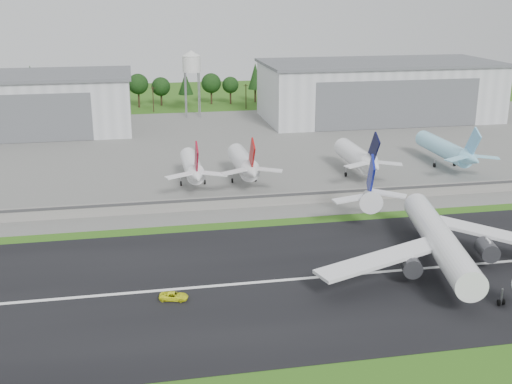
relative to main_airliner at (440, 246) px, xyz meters
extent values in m
plane|color=#2F5A15|center=(-28.33, -9.57, -4.89)|extent=(600.00, 600.00, 0.00)
cube|color=black|center=(-28.33, 0.43, -4.84)|extent=(320.00, 60.00, 0.10)
cube|color=white|center=(-28.33, 0.43, -4.78)|extent=(220.00, 1.00, 0.02)
cube|color=slate|center=(-28.33, 110.43, -4.84)|extent=(320.00, 150.00, 0.10)
cube|color=gray|center=(-28.33, 45.43, -3.14)|extent=(240.00, 0.50, 3.50)
cube|color=#38383A|center=(-28.33, 45.13, -1.89)|extent=(240.00, 0.12, 0.70)
cube|color=silver|center=(-108.33, 155.43, 6.11)|extent=(95.00, 42.00, 22.00)
cube|color=#595B60|center=(-108.33, 155.43, 17.71)|extent=(97.00, 44.00, 1.20)
cube|color=silver|center=(46.67, 155.43, 7.11)|extent=(100.00, 45.00, 24.00)
cube|color=#595B60|center=(46.67, 155.43, 19.71)|extent=(102.00, 47.00, 1.20)
cube|color=#595B60|center=(46.67, 132.78, 5.19)|extent=(70.00, 0.30, 19.68)
cylinder|color=#99999E|center=(-36.33, 172.43, 5.11)|extent=(0.50, 0.50, 20.00)
cylinder|color=#99999E|center=(-30.33, 178.43, 5.11)|extent=(0.50, 0.50, 20.00)
cylinder|color=silver|center=(-33.33, 175.43, 18.61)|extent=(8.00, 8.00, 7.00)
cone|color=silver|center=(-33.33, 175.43, 23.31)|extent=(8.40, 8.40, 2.40)
cylinder|color=white|center=(-0.09, 0.43, 1.31)|extent=(14.98, 44.23, 5.80)
cone|color=white|center=(-5.70, 26.33, 2.51)|extent=(7.29, 9.96, 5.51)
cube|color=navy|center=(-5.59, 25.84, 7.81)|extent=(2.51, 9.43, 11.13)
cube|color=white|center=(14.99, 1.65, 0.51)|extent=(24.92, 22.27, 2.65)
cylinder|color=#333338|center=(9.93, -0.98, -1.09)|extent=(4.88, 6.18, 3.80)
cube|color=white|center=(-0.71, 26.90, 2.91)|extent=(9.39, 7.30, 0.98)
cube|color=white|center=(-14.33, -4.70, 0.51)|extent=(28.42, 12.90, 2.65)
cylinder|color=#333338|center=(-8.64, -5.00, -1.09)|extent=(4.88, 6.18, 3.80)
cube|color=white|center=(-10.48, 24.78, 2.91)|extent=(9.28, 4.09, 0.98)
cube|color=#99999E|center=(0.76, -3.48, -3.19)|extent=(16.12, 31.44, 3.20)
cylinder|color=black|center=(-5.12, 2.41, -4.04)|extent=(0.71, 1.55, 1.50)
imported|color=yellow|center=(-54.33, -3.86, -4.06)|extent=(5.74, 3.68, 1.47)
cylinder|color=white|center=(-43.76, 70.43, 0.66)|extent=(5.10, 24.00, 5.10)
cone|color=white|center=(-43.76, 54.93, 1.66)|extent=(4.84, 7.00, 4.84)
cube|color=maroon|center=(-43.76, 55.43, 6.46)|extent=(0.45, 8.59, 10.02)
cylinder|color=#99999E|center=(-47.26, 68.43, -3.39)|extent=(0.32, 0.32, 3.00)
cylinder|color=#99999E|center=(-40.26, 68.43, -3.39)|extent=(0.32, 0.32, 3.00)
cylinder|color=black|center=(-47.26, 68.43, -4.09)|extent=(0.40, 1.40, 1.40)
cylinder|color=silver|center=(-28.60, 70.43, 0.96)|extent=(5.71, 24.00, 5.71)
cone|color=silver|center=(-28.60, 54.93, 1.96)|extent=(5.43, 7.00, 5.43)
cube|color=#9F0C0C|center=(-28.60, 55.43, 6.76)|extent=(0.45, 8.59, 10.02)
cylinder|color=#99999E|center=(-32.10, 68.43, -3.39)|extent=(0.32, 0.32, 3.00)
cylinder|color=#99999E|center=(-25.10, 68.43, -3.39)|extent=(0.32, 0.32, 3.00)
cylinder|color=black|center=(-32.10, 68.43, -4.09)|extent=(0.40, 1.40, 1.40)
cylinder|color=white|center=(6.49, 70.43, 1.09)|extent=(5.97, 24.00, 5.97)
cone|color=white|center=(6.49, 54.93, 2.09)|extent=(5.67, 7.00, 5.67)
cube|color=black|center=(6.49, 55.43, 6.89)|extent=(0.45, 8.59, 10.02)
cylinder|color=#99999E|center=(2.99, 68.43, -3.39)|extent=(0.32, 0.32, 3.00)
cylinder|color=#99999E|center=(9.99, 68.43, -3.39)|extent=(0.32, 0.32, 3.00)
cylinder|color=black|center=(2.99, 68.43, -4.09)|extent=(0.40, 1.40, 1.40)
cylinder|color=#8ED7F5|center=(38.05, 75.43, 0.87)|extent=(5.53, 30.00, 5.53)
cone|color=#8ED7F5|center=(38.05, 56.93, 1.87)|extent=(5.25, 7.00, 5.25)
cube|color=#76C0F2|center=(38.05, 57.43, 6.67)|extent=(0.45, 8.59, 10.02)
cylinder|color=#99999E|center=(34.55, 73.43, -3.39)|extent=(0.32, 0.32, 3.00)
cylinder|color=#99999E|center=(41.55, 73.43, -3.39)|extent=(0.32, 0.32, 3.00)
cylinder|color=black|center=(34.55, 73.43, -4.09)|extent=(0.40, 1.40, 1.40)
camera|label=1|loc=(-59.64, -111.42, 49.60)|focal=45.00mm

